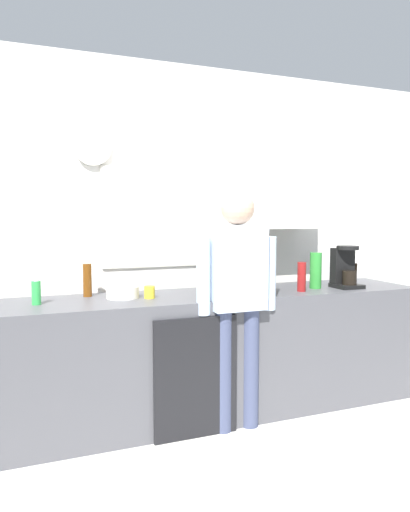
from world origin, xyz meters
TOP-DOWN VIEW (x-y plane):
  - ground_plane at (0.00, 0.00)m, footprint 8.00×8.00m
  - kitchen_counter at (0.00, 0.30)m, footprint 3.14×0.64m
  - dishwasher_panel at (-0.30, -0.03)m, footprint 0.56×0.02m
  - back_wall_assembly at (0.05, 0.70)m, footprint 4.74×0.42m
  - coffee_maker at (1.03, 0.21)m, footprint 0.20×0.20m
  - bottle_olive_oil at (0.20, 0.25)m, footprint 0.06×0.06m
  - bottle_clear_soda at (0.79, 0.25)m, footprint 0.09×0.09m
  - bottle_green_wine at (0.31, 0.16)m, footprint 0.07×0.07m
  - bottle_amber_beer at (-0.92, 0.49)m, footprint 0.06×0.06m
  - bottle_dark_sauce at (1.17, 0.29)m, footprint 0.06×0.06m
  - bottle_red_vinegar at (0.60, 0.16)m, footprint 0.06×0.06m
  - cup_yellow_cup at (-0.53, 0.27)m, footprint 0.07×0.07m
  - cup_blue_mug at (1.23, 0.54)m, footprint 0.08×0.08m
  - mixing_bowl at (-0.70, 0.35)m, footprint 0.22×0.22m
  - potted_plant at (-0.02, 0.06)m, footprint 0.15×0.15m
  - dish_soap at (-1.25, 0.30)m, footprint 0.06×0.06m
  - person_at_sink at (0.00, 0.00)m, footprint 0.57×0.22m

SIDE VIEW (x-z plane):
  - ground_plane at x=0.00m, z-range 0.00..0.00m
  - dishwasher_panel at x=-0.30m, z-range 0.00..0.79m
  - kitchen_counter at x=0.00m, z-range 0.00..0.88m
  - mixing_bowl at x=-0.70m, z-range 0.88..0.96m
  - cup_yellow_cup at x=-0.53m, z-range 0.88..0.97m
  - cup_blue_mug at x=1.23m, z-range 0.88..0.98m
  - person_at_sink at x=0.00m, z-range 0.15..1.75m
  - dish_soap at x=-1.25m, z-range 0.87..1.05m
  - bottle_dark_sauce at x=1.17m, z-range 0.88..1.06m
  - bottle_red_vinegar at x=0.60m, z-range 0.88..1.10m
  - bottle_amber_beer at x=-0.92m, z-range 0.88..1.11m
  - bottle_olive_oil at x=0.20m, z-range 0.88..1.13m
  - potted_plant at x=-0.02m, z-range 0.90..1.13m
  - bottle_clear_soda at x=0.79m, z-range 0.88..1.16m
  - coffee_maker at x=1.03m, z-range 0.86..1.19m
  - bottle_green_wine at x=0.31m, z-range 0.88..1.18m
  - back_wall_assembly at x=0.05m, z-range 0.05..2.65m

